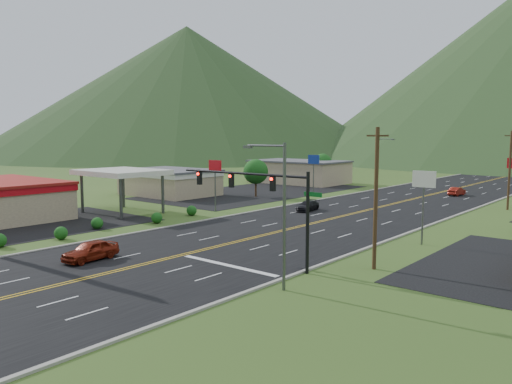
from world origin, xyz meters
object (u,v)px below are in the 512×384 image
Objects in this scene: streetlight_west at (379,159)px; car_dark_mid at (307,206)px; streetlight_east at (280,206)px; car_red_near at (90,251)px; car_red_far at (457,192)px; traffic_signal at (262,192)px; gas_canopy at (122,173)px.

streetlight_west is 33.11m from car_dark_mid.
streetlight_east reaches higher than car_dark_mid.
car_dark_mid is (6.16, -32.22, -4.56)m from streetlight_west.
car_red_near is 31.37m from car_dark_mid.
car_red_near is 1.12× the size of car_red_far.
streetlight_west is (-22.86, 60.00, 0.00)m from streetlight_east.
car_dark_mid is (-16.70, 27.78, -4.56)m from streetlight_east.
traffic_signal is 1.31× the size of gas_canopy.
streetlight_west is 0.90× the size of gas_canopy.
car_red_near is at bearing -95.37° from car_dark_mid.
traffic_signal reaches higher than car_dark_mid.
traffic_signal is 3.31× the size of car_red_far.
gas_canopy is at bearing 63.93° from car_red_far.
car_red_near is at bearing -166.87° from streetlight_east.
gas_canopy is at bearing 160.12° from streetlight_east.
car_red_near is (17.96, -15.55, -4.12)m from gas_canopy.
car_red_near is at bearing -144.36° from traffic_signal.
streetlight_west is 49.10m from gas_canopy.
gas_canopy is 24.11m from car_red_near.
car_red_near is at bearing -40.89° from gas_canopy.
traffic_signal reaches higher than gas_canopy.
streetlight_east is 2.11× the size of car_dark_mid.
streetlight_west is (-18.16, 56.00, -0.15)m from traffic_signal.
streetlight_east reaches higher than car_red_far.
car_red_far is at bearing 60.05° from gas_canopy.
gas_canopy is 2.52× the size of car_red_far.
car_red_far is (-7.68, 56.26, -4.53)m from streetlight_east.
car_red_far is (9.02, 28.47, 0.03)m from car_dark_mid.
car_red_far is (15.18, -3.74, -4.53)m from streetlight_west.
traffic_signal is 3.08× the size of car_dark_mid.
car_dark_mid is at bearing 43.77° from gas_canopy.
gas_canopy is 2.26× the size of car_red_near.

